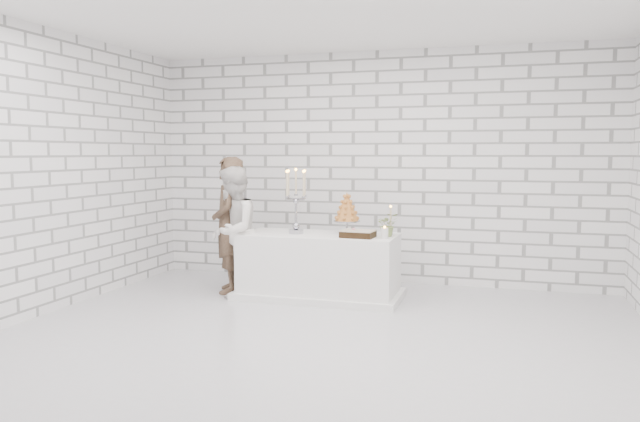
{
  "coord_description": "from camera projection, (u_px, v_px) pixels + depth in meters",
  "views": [
    {
      "loc": [
        1.59,
        -5.39,
        1.69
      ],
      "look_at": [
        -0.35,
        1.1,
        1.05
      ],
      "focal_mm": 34.48,
      "sensor_mm": 36.0,
      "label": 1
    }
  ],
  "objects": [
    {
      "name": "ground",
      "position": [
        322.0,
        334.0,
        5.76
      ],
      "size": [
        6.0,
        5.0,
        0.01
      ],
      "primitive_type": "cube",
      "color": "silver",
      "rests_on": "ground"
    },
    {
      "name": "ceiling",
      "position": [
        322.0,
        6.0,
        5.47
      ],
      "size": [
        6.0,
        5.0,
        0.01
      ],
      "primitive_type": "cube",
      "color": "white",
      "rests_on": "ground"
    },
    {
      "name": "wall_back",
      "position": [
        376.0,
        168.0,
        8.0
      ],
      "size": [
        6.0,
        0.01,
        3.0
      ],
      "primitive_type": "cube",
      "color": "white",
      "rests_on": "ground"
    },
    {
      "name": "wall_front",
      "position": [
        188.0,
        190.0,
        3.23
      ],
      "size": [
        6.0,
        0.01,
        3.0
      ],
      "primitive_type": "cube",
      "color": "white",
      "rests_on": "ground"
    },
    {
      "name": "wall_left",
      "position": [
        49.0,
        171.0,
        6.47
      ],
      "size": [
        0.01,
        5.0,
        3.0
      ],
      "primitive_type": "cube",
      "color": "white",
      "rests_on": "ground"
    },
    {
      "name": "cake_table",
      "position": [
        319.0,
        266.0,
        7.18
      ],
      "size": [
        1.8,
        0.8,
        0.75
      ],
      "primitive_type": "cube",
      "color": "white",
      "rests_on": "ground"
    },
    {
      "name": "groom",
      "position": [
        228.0,
        225.0,
        7.43
      ],
      "size": [
        0.6,
        0.71,
        1.64
      ],
      "primitive_type": "imported",
      "rotation": [
        0.0,
        0.0,
        -1.16
      ],
      "color": "#3F2B1D",
      "rests_on": "ground"
    },
    {
      "name": "bride",
      "position": [
        233.0,
        231.0,
        7.25
      ],
      "size": [
        0.7,
        0.84,
        1.54
      ],
      "primitive_type": "imported",
      "rotation": [
        0.0,
        0.0,
        -1.4
      ],
      "color": "white",
      "rests_on": "ground"
    },
    {
      "name": "candelabra",
      "position": [
        296.0,
        201.0,
        7.16
      ],
      "size": [
        0.38,
        0.38,
        0.77
      ],
      "primitive_type": null,
      "rotation": [
        0.0,
        0.0,
        0.25
      ],
      "color": "#A2A2AD",
      "rests_on": "cake_table"
    },
    {
      "name": "croquembouche",
      "position": [
        347.0,
        213.0,
        7.18
      ],
      "size": [
        0.34,
        0.34,
        0.49
      ],
      "primitive_type": null,
      "rotation": [
        0.0,
        0.0,
        0.08
      ],
      "color": "#93551F",
      "rests_on": "cake_table"
    },
    {
      "name": "chocolate_cake",
      "position": [
        358.0,
        234.0,
        6.86
      ],
      "size": [
        0.38,
        0.29,
        0.08
      ],
      "primitive_type": "cube",
      "rotation": [
        0.0,
        0.0,
        -0.08
      ],
      "color": "black",
      "rests_on": "cake_table"
    },
    {
      "name": "pillar_candle",
      "position": [
        385.0,
        233.0,
        6.75
      ],
      "size": [
        0.1,
        0.1,
        0.12
      ],
      "primitive_type": "cylinder",
      "rotation": [
        0.0,
        0.0,
        0.25
      ],
      "color": "white",
      "rests_on": "cake_table"
    },
    {
      "name": "extra_taper",
      "position": [
        391.0,
        221.0,
        7.04
      ],
      "size": [
        0.06,
        0.06,
        0.32
      ],
      "primitive_type": "cylinder",
      "rotation": [
        0.0,
        0.0,
        0.05
      ],
      "color": "beige",
      "rests_on": "cake_table"
    },
    {
      "name": "flowers",
      "position": [
        388.0,
        225.0,
        6.93
      ],
      "size": [
        0.3,
        0.28,
        0.27
      ],
      "primitive_type": "imported",
      "rotation": [
        0.0,
        0.0,
        0.34
      ],
      "color": "#446432",
      "rests_on": "cake_table"
    }
  ]
}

